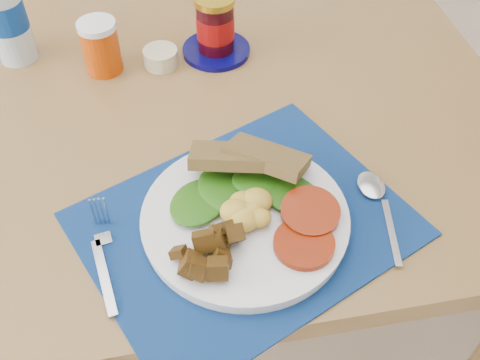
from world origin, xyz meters
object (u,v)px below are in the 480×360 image
at_px(jam_on_saucer, 216,29).
at_px(water_bottle, 2,6).
at_px(breakfast_plate, 242,217).
at_px(juice_glass, 101,48).

bearing_deg(jam_on_saucer, water_bottle, 172.14).
bearing_deg(breakfast_plate, jam_on_saucer, 107.68).
bearing_deg(water_bottle, jam_on_saucer, -7.86).
height_order(juice_glass, jam_on_saucer, jam_on_saucer).
relative_size(water_bottle, juice_glass, 2.64).
xyz_separation_m(breakfast_plate, water_bottle, (-0.35, 0.49, 0.09)).
distance_m(water_bottle, jam_on_saucer, 0.39).
height_order(water_bottle, juice_glass, water_bottle).
distance_m(water_bottle, juice_glass, 0.19).
xyz_separation_m(juice_glass, jam_on_saucer, (0.22, 0.02, 0.01)).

